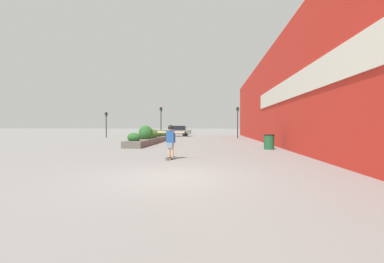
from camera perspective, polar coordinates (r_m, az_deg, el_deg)
The scene contains 11 objects.
ground_plane at distance 7.30m, azimuth -5.64°, elevation -10.07°, with size 300.00×300.00×0.00m, color gray.
building_wall_right at distance 22.62m, azimuth 16.76°, elevation 7.01°, with size 0.67×41.02×7.49m.
planter_box at distance 22.07m, azimuth -8.98°, elevation -1.38°, with size 1.38×11.38×1.48m.
skateboard at distance 11.07m, azimuth -4.75°, elevation -5.85°, with size 0.40×0.72×0.09m.
skateboarder at distance 11.00m, azimuth -4.75°, elevation -1.40°, with size 1.26×0.47×1.39m.
trash_bin at distance 16.48m, azimuth 16.75°, elevation -2.23°, with size 0.64×0.64×0.91m.
car_leftmost at distance 36.61m, azimuth -3.27°, elevation 0.16°, with size 3.88×1.98×1.49m.
car_center_left at distance 38.13m, azimuth 21.55°, elevation 0.17°, with size 4.15×1.91×1.55m.
traffic_light_left at distance 31.40m, azimuth -6.91°, elevation 3.16°, with size 0.28×0.30×3.72m.
traffic_light_right at distance 30.87m, azimuth 10.11°, elevation 3.14°, with size 0.28×0.30×3.68m.
traffic_light_far_left at distance 33.98m, azimuth -18.55°, elevation 2.40°, with size 0.28×0.30×3.17m.
Camera 1 is at (1.29, -7.04, 1.42)m, focal length 24.00 mm.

